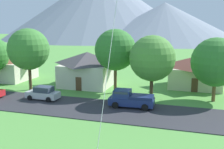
% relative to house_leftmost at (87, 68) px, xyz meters
% --- Properties ---
extents(road_strip, '(160.00, 7.54, 0.08)m').
position_rel_house_leftmost_xyz_m(road_strip, '(10.26, -10.81, -2.71)').
color(road_strip, '#2D2D33').
rests_on(road_strip, ground).
extents(mountain_east_ridge, '(77.99, 77.99, 19.72)m').
position_rel_house_leftmost_xyz_m(mountain_east_ridge, '(-0.03, 103.83, 7.11)').
color(mountain_east_ridge, gray).
rests_on(mountain_east_ridge, ground).
extents(mountain_central_ridge, '(119.84, 119.84, 39.82)m').
position_rel_house_leftmost_xyz_m(mountain_central_ridge, '(-42.43, 126.76, 17.16)').
color(mountain_central_ridge, gray).
rests_on(mountain_central_ridge, ground).
extents(house_leftmost, '(8.09, 7.52, 5.31)m').
position_rel_house_leftmost_xyz_m(house_leftmost, '(0.00, 0.00, 0.00)').
color(house_leftmost, beige).
rests_on(house_leftmost, ground).
extents(house_left_center, '(8.20, 6.74, 4.76)m').
position_rel_house_leftmost_xyz_m(house_left_center, '(16.10, 3.74, -0.28)').
color(house_left_center, beige).
rests_on(house_left_center, ground).
extents(house_rightmost, '(9.11, 7.46, 4.88)m').
position_rel_house_leftmost_xyz_m(house_rightmost, '(-15.45, 0.47, -0.22)').
color(house_rightmost, beige).
rests_on(house_rightmost, ground).
extents(tree_near_left, '(5.76, 5.76, 8.26)m').
position_rel_house_leftmost_xyz_m(tree_near_left, '(10.85, -5.20, 2.62)').
color(tree_near_left, '#4C3823').
rests_on(tree_near_left, ground).
extents(tree_center, '(5.71, 5.71, 8.94)m').
position_rel_house_leftmost_xyz_m(tree_center, '(5.42, -3.05, 3.32)').
color(tree_center, brown).
rests_on(tree_center, ground).
extents(tree_right_of_center, '(6.06, 6.06, 8.02)m').
position_rel_house_leftmost_xyz_m(tree_right_of_center, '(18.43, -3.46, 2.23)').
color(tree_right_of_center, brown).
rests_on(tree_right_of_center, ground).
extents(tree_far_right, '(5.97, 5.97, 8.98)m').
position_rel_house_leftmost_xyz_m(tree_far_right, '(-7.00, -5.06, 3.23)').
color(tree_far_right, '#4C3823').
rests_on(tree_far_right, ground).
extents(parked_car_silver_west_end, '(4.25, 2.17, 1.68)m').
position_rel_house_leftmost_xyz_m(parked_car_silver_west_end, '(-2.37, -9.22, -1.88)').
color(parked_car_silver_west_end, '#B7BCC1').
rests_on(parked_car_silver_west_end, road_strip).
extents(pickup_truck_navy_west_side, '(5.27, 2.47, 1.99)m').
position_rel_house_leftmost_xyz_m(pickup_truck_navy_west_side, '(9.03, -9.06, -1.69)').
color(pickup_truck_navy_west_side, navy).
rests_on(pickup_truck_navy_west_side, road_strip).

